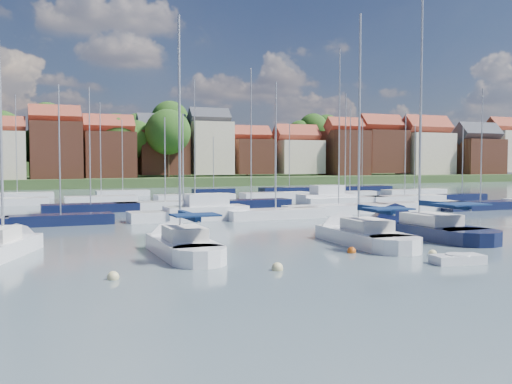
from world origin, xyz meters
name	(u,v)px	position (x,y,z in m)	size (l,w,h in m)	color
ground	(198,203)	(0.00, 40.00, 0.00)	(260.00, 260.00, 0.00)	#43535B
sailboat_left	(177,245)	(-12.10, 3.90, 0.36)	(2.79, 10.17, 13.86)	white
sailboat_centre	(352,235)	(-0.88, 3.89, 0.36)	(3.53, 11.24, 15.11)	white
sailboat_navy	(407,228)	(4.94, 5.93, 0.35)	(3.81, 13.32, 18.26)	black
sailboat_far	(7,247)	(-20.76, 7.06, 0.34)	(5.71, 9.52, 12.40)	white
tender	(458,259)	(-0.42, -4.93, 0.21)	(2.67, 1.54, 0.55)	white
buoy_a	(113,279)	(-16.53, -2.27, 0.00)	(0.50, 0.50, 0.50)	beige
buoy_b	(277,270)	(-9.28, -3.12, 0.00)	(0.53, 0.53, 0.53)	beige
buoy_c	(352,253)	(-3.45, -0.16, 0.00)	(0.47, 0.47, 0.47)	#D85914
buoy_d	(433,256)	(0.00, -2.61, 0.00)	(0.45, 0.45, 0.45)	beige
buoy_e	(398,233)	(4.41, 6.22, 0.00)	(0.54, 0.54, 0.54)	beige
marina_field	(226,201)	(1.91, 35.15, 0.43)	(79.62, 41.41, 15.93)	white
far_shore_town	(106,163)	(2.23, 132.67, 4.61)	(212.46, 90.00, 22.27)	#3B5229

